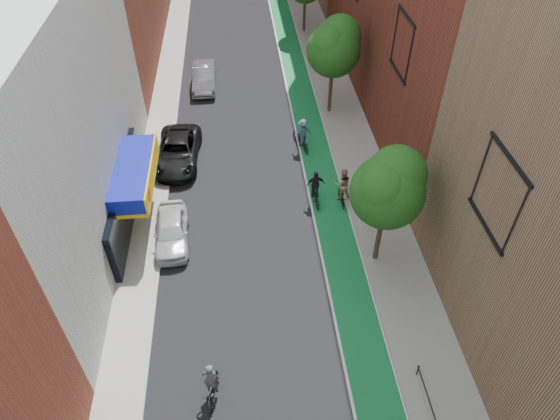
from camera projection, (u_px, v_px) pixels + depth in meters
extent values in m
cube|color=#14723C|center=(303.00, 99.00, 36.58)|extent=(2.00, 68.00, 0.01)
cube|color=gray|center=(165.00, 105.00, 35.86)|extent=(2.00, 68.00, 0.15)
cube|color=gray|center=(336.00, 97.00, 36.70)|extent=(3.00, 68.00, 0.15)
cube|color=silver|center=(13.00, 130.00, 22.69)|extent=(8.00, 20.00, 12.00)
cylinder|color=#332619|center=(379.00, 236.00, 23.79)|extent=(0.24, 0.24, 3.30)
sphere|color=#194B14|center=(387.00, 192.00, 21.95)|extent=(3.36, 3.36, 3.36)
sphere|color=#194B14|center=(397.00, 175.00, 21.71)|extent=(2.64, 2.64, 2.64)
sphere|color=#194B14|center=(384.00, 189.00, 21.39)|extent=(2.40, 2.40, 2.40)
cylinder|color=#332619|center=(330.00, 90.00, 34.05)|extent=(0.24, 0.24, 3.47)
sphere|color=#194B14|center=(333.00, 50.00, 32.12)|extent=(3.53, 3.53, 3.53)
sphere|color=#194B14|center=(340.00, 37.00, 31.86)|extent=(2.77, 2.77, 2.77)
sphere|color=#194B14|center=(330.00, 45.00, 31.54)|extent=(2.52, 2.52, 2.52)
cylinder|color=#332619|center=(304.00, 14.00, 44.46)|extent=(0.24, 0.24, 3.19)
imported|color=silver|center=(171.00, 230.00, 25.40)|extent=(1.89, 4.24, 1.42)
imported|color=black|center=(178.00, 151.00, 30.43)|extent=(2.84, 5.59, 1.51)
imported|color=gray|center=(204.00, 77.00, 37.48)|extent=(1.67, 4.72, 1.55)
imported|color=black|center=(212.00, 390.00, 19.22)|extent=(0.91, 1.91, 0.96)
imported|color=#48494F|center=(211.00, 378.00, 18.80)|extent=(0.68, 0.50, 1.72)
imported|color=black|center=(342.00, 197.00, 27.75)|extent=(0.49, 1.50, 0.89)
imported|color=#928055|center=(342.00, 184.00, 27.26)|extent=(0.95, 0.76, 1.89)
imported|color=black|center=(315.00, 196.00, 27.78)|extent=(0.75, 1.84, 0.95)
imported|color=black|center=(316.00, 184.00, 27.35)|extent=(1.04, 0.49, 1.74)
imported|color=black|center=(303.00, 142.00, 31.55)|extent=(0.96, 1.92, 1.11)
imported|color=#3C516D|center=(303.00, 132.00, 31.18)|extent=(1.24, 0.90, 1.73)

